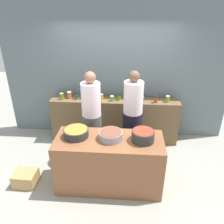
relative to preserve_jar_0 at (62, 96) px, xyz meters
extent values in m
plane|color=#96988C|center=(1.10, -1.06, -1.03)|extent=(12.00, 12.00, 0.00)
cube|color=slate|center=(1.10, 0.39, 0.47)|extent=(4.80, 0.12, 3.00)
cube|color=brown|center=(1.10, 0.04, -0.55)|extent=(2.70, 0.36, 0.96)
cube|color=brown|center=(1.10, -1.36, -0.58)|extent=(1.70, 0.70, 0.90)
cylinder|color=#66901A|center=(0.00, 0.00, -0.01)|extent=(0.07, 0.07, 0.12)
cylinder|color=#D6C666|center=(0.00, 0.00, 0.06)|extent=(0.08, 0.08, 0.01)
cylinder|color=orange|center=(0.14, 0.07, 0.00)|extent=(0.09, 0.09, 0.13)
cylinder|color=silver|center=(0.14, 0.07, 0.07)|extent=(0.09, 0.09, 0.01)
cylinder|color=#345638|center=(0.30, 0.03, -0.01)|extent=(0.07, 0.07, 0.12)
cylinder|color=black|center=(0.30, 0.03, 0.06)|extent=(0.07, 0.07, 0.01)
cylinder|color=#6D971A|center=(0.43, 0.04, -0.02)|extent=(0.07, 0.07, 0.09)
cylinder|color=silver|center=(0.43, 0.04, 0.03)|extent=(0.07, 0.07, 0.02)
cylinder|color=#3B563A|center=(0.57, 0.00, -0.02)|extent=(0.08, 0.08, 0.10)
cylinder|color=black|center=(0.57, 0.00, 0.03)|extent=(0.08, 0.08, 0.02)
cylinder|color=gold|center=(0.70, -0.03, -0.01)|extent=(0.07, 0.07, 0.12)
cylinder|color=black|center=(0.70, -0.03, 0.05)|extent=(0.07, 0.07, 0.01)
cylinder|color=gold|center=(0.82, 0.07, -0.02)|extent=(0.09, 0.09, 0.10)
cylinder|color=#D6C666|center=(0.82, 0.07, 0.04)|extent=(0.09, 0.09, 0.01)
cylinder|color=#5E9533|center=(1.05, -0.01, -0.02)|extent=(0.07, 0.07, 0.10)
cylinder|color=silver|center=(1.05, -0.01, 0.04)|extent=(0.07, 0.07, 0.02)
cylinder|color=#628F1D|center=(1.20, 0.05, -0.01)|extent=(0.07, 0.07, 0.12)
cylinder|color=black|center=(1.20, 0.05, 0.06)|extent=(0.07, 0.07, 0.02)
cylinder|color=red|center=(1.40, 0.07, -0.01)|extent=(0.08, 0.08, 0.11)
cylinder|color=#D6C666|center=(1.40, 0.07, 0.05)|extent=(0.09, 0.09, 0.01)
cylinder|color=orange|center=(1.56, 0.10, 0.00)|extent=(0.08, 0.08, 0.13)
cylinder|color=black|center=(1.56, 0.10, 0.07)|extent=(0.08, 0.08, 0.01)
cylinder|color=olive|center=(1.66, -0.03, -0.01)|extent=(0.08, 0.08, 0.12)
cylinder|color=silver|center=(1.66, -0.03, 0.06)|extent=(0.08, 0.08, 0.01)
cylinder|color=#993C1D|center=(1.94, -0.03, 0.00)|extent=(0.07, 0.07, 0.13)
cylinder|color=black|center=(1.94, -0.03, 0.07)|extent=(0.07, 0.07, 0.01)
cylinder|color=olive|center=(2.18, 0.02, -0.01)|extent=(0.08, 0.08, 0.12)
cylinder|color=#D6C666|center=(2.18, 0.02, 0.06)|extent=(0.08, 0.08, 0.02)
cylinder|color=#2D2D2D|center=(0.58, -1.31, -0.07)|extent=(0.39, 0.39, 0.13)
cylinder|color=#B6772C|center=(0.58, -1.31, 0.00)|extent=(0.36, 0.36, 0.00)
cylinder|color=gray|center=(1.13, -1.34, -0.07)|extent=(0.37, 0.37, 0.12)
cylinder|color=brown|center=(1.13, -1.34, 0.00)|extent=(0.34, 0.34, 0.00)
cylinder|color=#2D2D2D|center=(1.62, -1.36, -0.04)|extent=(0.35, 0.35, 0.17)
cylinder|color=maroon|center=(1.62, -1.36, 0.04)|extent=(0.32, 0.32, 0.00)
cylinder|color=#51564F|center=(0.73, -0.69, -0.54)|extent=(0.36, 0.36, 0.97)
cylinder|color=white|center=(0.73, -0.69, 0.25)|extent=(0.34, 0.34, 0.60)
sphere|color=#8C6047|center=(0.73, -0.69, 0.65)|extent=(0.20, 0.20, 0.20)
cylinder|color=black|center=(1.48, -0.53, -0.54)|extent=(0.37, 0.37, 0.97)
cylinder|color=white|center=(1.48, -0.53, 0.24)|extent=(0.35, 0.35, 0.59)
sphere|color=brown|center=(1.48, -0.53, 0.63)|extent=(0.20, 0.20, 0.20)
cube|color=tan|center=(-0.31, -1.47, -0.91)|extent=(0.38, 0.34, 0.24)
camera|label=1|loc=(1.37, -4.33, 1.83)|focal=36.69mm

